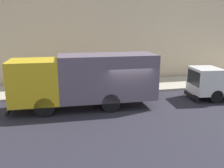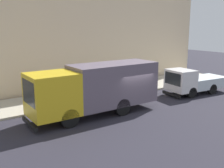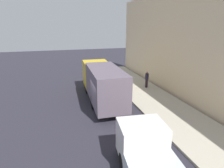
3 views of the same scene
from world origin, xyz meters
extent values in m
plane|color=#2A2832|center=(0.00, 0.00, 0.00)|extent=(80.00, 80.00, 0.00)
cube|color=#B7AF9B|center=(5.11, 0.00, 0.07)|extent=(4.22, 30.00, 0.15)
cube|color=beige|center=(7.72, 0.00, 4.81)|extent=(0.50, 30.00, 9.63)
cube|color=gold|center=(0.70, 5.34, 1.77)|extent=(2.44, 2.76, 2.45)
cube|color=black|center=(0.74, 6.67, 2.07)|extent=(2.00, 0.11, 1.37)
cube|color=#635764|center=(0.59, 1.13, 1.89)|extent=(2.52, 5.79, 2.67)
cube|color=black|center=(0.74, 6.75, 0.30)|extent=(2.28, 0.18, 0.24)
cylinder|color=black|center=(-0.35, 4.83, 0.55)|extent=(0.33, 1.10, 1.10)
cylinder|color=black|center=(1.73, 4.78, 0.55)|extent=(0.33, 1.10, 1.10)
cylinder|color=black|center=(-0.45, 1.16, 0.55)|extent=(0.33, 1.10, 1.10)
cylinder|color=black|center=(1.63, 1.10, 0.55)|extent=(0.33, 1.10, 1.10)
cube|color=silver|center=(0.60, -5.61, 1.29)|extent=(2.31, 1.94, 1.71)
cube|color=black|center=(0.69, -4.78, 1.49)|extent=(1.79, 0.26, 0.96)
cube|color=black|center=(0.70, -4.70, 0.24)|extent=(2.05, 0.35, 0.24)
cylinder|color=black|center=(-0.35, -5.84, 0.43)|extent=(0.39, 0.89, 0.86)
cylinder|color=black|center=(1.47, -6.05, 0.43)|extent=(0.39, 0.89, 0.86)
cylinder|color=black|center=(5.91, 4.39, 0.58)|extent=(0.39, 0.39, 0.88)
cylinder|color=#201D31|center=(5.91, 4.39, 1.34)|extent=(0.52, 0.52, 0.63)
sphere|color=#956350|center=(5.91, 4.39, 1.75)|extent=(0.20, 0.20, 0.20)
cone|color=orange|center=(3.66, 5.35, 0.44)|extent=(0.41, 0.41, 0.58)
camera|label=1|loc=(-13.24, 4.05, 4.88)|focal=38.48mm
camera|label=2|loc=(-13.30, 11.31, 5.67)|focal=43.25mm
camera|label=3|loc=(-2.84, -12.36, 6.43)|focal=29.46mm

